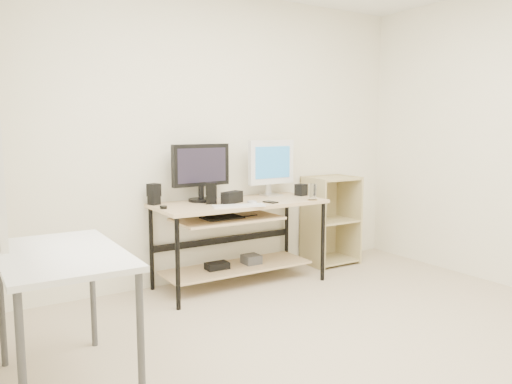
{
  "coord_description": "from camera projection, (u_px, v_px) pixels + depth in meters",
  "views": [
    {
      "loc": [
        -2.15,
        -2.08,
        1.39
      ],
      "look_at": [
        -0.05,
        1.3,
        0.88
      ],
      "focal_mm": 35.0,
      "sensor_mm": 36.0,
      "label": 1
    }
  ],
  "objects": [
    {
      "name": "white_imac",
      "position": [
        271.0,
        164.0,
        4.7
      ],
      "size": [
        0.49,
        0.16,
        0.53
      ],
      "rotation": [
        0.0,
        0.0,
        0.05
      ],
      "color": "silver",
      "rests_on": "desk"
    },
    {
      "name": "coaster",
      "position": [
        312.0,
        200.0,
        4.44
      ],
      "size": [
        0.09,
        0.09,
        0.01
      ],
      "primitive_type": "cylinder",
      "rotation": [
        0.0,
        0.0,
        0.04
      ],
      "color": "olive",
      "rests_on": "desk"
    },
    {
      "name": "desk",
      "position": [
        237.0,
        226.0,
        4.37
      ],
      "size": [
        1.5,
        0.65,
        0.75
      ],
      "color": "#CEB182",
      "rests_on": "ground"
    },
    {
      "name": "keyboard",
      "position": [
        239.0,
        206.0,
        4.07
      ],
      "size": [
        0.45,
        0.23,
        0.01
      ],
      "primitive_type": "cube",
      "rotation": [
        0.0,
        0.0,
        -0.27
      ],
      "color": "white",
      "rests_on": "desk"
    },
    {
      "name": "mouse",
      "position": [
        252.0,
        202.0,
        4.2
      ],
      "size": [
        0.1,
        0.12,
        0.03
      ],
      "primitive_type": "ellipsoid",
      "rotation": [
        0.0,
        0.0,
        0.41
      ],
      "color": "#ABABB0",
      "rests_on": "desk"
    },
    {
      "name": "center_speaker",
      "position": [
        232.0,
        197.0,
        4.26
      ],
      "size": [
        0.22,
        0.16,
        0.1
      ],
      "primitive_type": "cube",
      "rotation": [
        0.0,
        0.0,
        0.39
      ],
      "color": "black",
      "rests_on": "desk"
    },
    {
      "name": "volume_puck",
      "position": [
        163.0,
        207.0,
        3.97
      ],
      "size": [
        0.07,
        0.07,
        0.02
      ],
      "primitive_type": "cylinder",
      "rotation": [
        0.0,
        0.0,
        -0.22
      ],
      "color": "black",
      "rests_on": "desk"
    },
    {
      "name": "drinking_glass",
      "position": [
        313.0,
        192.0,
        4.43
      ],
      "size": [
        0.07,
        0.07,
        0.14
      ],
      "primitive_type": "cylinder",
      "rotation": [
        0.0,
        0.0,
        0.04
      ],
      "color": "white",
      "rests_on": "coaster"
    },
    {
      "name": "shelf_unit",
      "position": [
        328.0,
        220.0,
        5.14
      ],
      "size": [
        0.5,
        0.4,
        0.9
      ],
      "color": "tan",
      "rests_on": "ground"
    },
    {
      "name": "speaker_right",
      "position": [
        301.0,
        190.0,
        4.74
      ],
      "size": [
        0.11,
        0.11,
        0.11
      ],
      "primitive_type": "cube",
      "rotation": [
        0.0,
        0.0,
        0.25
      ],
      "color": "black",
      "rests_on": "desk"
    },
    {
      "name": "room",
      "position": [
        359.0,
        141.0,
        2.85
      ],
      "size": [
        4.01,
        4.01,
        2.62
      ],
      "color": "beige",
      "rests_on": "ground"
    },
    {
      "name": "speaker_left",
      "position": [
        154.0,
        194.0,
        4.17
      ],
      "size": [
        0.11,
        0.11,
        0.18
      ],
      "rotation": [
        0.0,
        0.0,
        0.36
      ],
      "color": "black",
      "rests_on": "desk"
    },
    {
      "name": "black_monitor",
      "position": [
        201.0,
        169.0,
        4.34
      ],
      "size": [
        0.55,
        0.23,
        0.5
      ],
      "rotation": [
        0.0,
        0.0,
        0.09
      ],
      "color": "black",
      "rests_on": "desk"
    },
    {
      "name": "audio_controller",
      "position": [
        211.0,
        193.0,
        4.21
      ],
      "size": [
        0.11,
        0.09,
        0.18
      ],
      "primitive_type": "cube",
      "rotation": [
        0.0,
        0.0,
        -0.42
      ],
      "color": "black",
      "rests_on": "desk"
    },
    {
      "name": "side_table",
      "position": [
        62.0,
        267.0,
        2.6
      ],
      "size": [
        0.6,
        1.0,
        0.75
      ],
      "color": "white",
      "rests_on": "ground"
    },
    {
      "name": "smartphone",
      "position": [
        271.0,
        202.0,
        4.3
      ],
      "size": [
        0.1,
        0.14,
        0.01
      ],
      "primitive_type": "cube",
      "rotation": [
        0.0,
        0.0,
        0.22
      ],
      "color": "black",
      "rests_on": "desk"
    }
  ]
}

